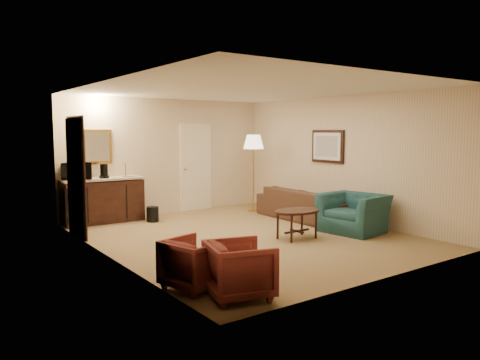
{
  "coord_description": "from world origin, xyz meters",
  "views": [
    {
      "loc": [
        -4.87,
        -6.67,
        1.88
      ],
      "look_at": [
        0.23,
        0.5,
        0.95
      ],
      "focal_mm": 35.0,
      "sensor_mm": 36.0,
      "label": 1
    }
  ],
  "objects_px": {
    "wetbar_cabinet": "(103,200)",
    "sofa": "(304,199)",
    "rose_chair_near": "(195,261)",
    "rose_chair_far": "(240,267)",
    "microwave": "(77,169)",
    "coffee_table": "(297,224)",
    "waste_bin": "(153,214)",
    "coffee_maker": "(104,171)",
    "teal_armchair": "(354,206)",
    "floor_lamp": "(253,173)"
  },
  "relations": [
    {
      "from": "rose_chair_far",
      "to": "microwave",
      "type": "bearing_deg",
      "value": 18.61
    },
    {
      "from": "floor_lamp",
      "to": "microwave",
      "type": "relative_size",
      "value": 3.13
    },
    {
      "from": "floor_lamp",
      "to": "coffee_table",
      "type": "bearing_deg",
      "value": -112.04
    },
    {
      "from": "wetbar_cabinet",
      "to": "rose_chair_far",
      "type": "bearing_deg",
      "value": -92.75
    },
    {
      "from": "rose_chair_far",
      "to": "coffee_table",
      "type": "relative_size",
      "value": 0.8
    },
    {
      "from": "wetbar_cabinet",
      "to": "rose_chair_near",
      "type": "height_order",
      "value": "wetbar_cabinet"
    },
    {
      "from": "wetbar_cabinet",
      "to": "sofa",
      "type": "distance_m",
      "value": 4.2
    },
    {
      "from": "coffee_maker",
      "to": "teal_armchair",
      "type": "bearing_deg",
      "value": -65.51
    },
    {
      "from": "rose_chair_near",
      "to": "floor_lamp",
      "type": "distance_m",
      "value": 5.53
    },
    {
      "from": "waste_bin",
      "to": "microwave",
      "type": "distance_m",
      "value": 1.76
    },
    {
      "from": "sofa",
      "to": "microwave",
      "type": "height_order",
      "value": "microwave"
    },
    {
      "from": "floor_lamp",
      "to": "waste_bin",
      "type": "bearing_deg",
      "value": 176.18
    },
    {
      "from": "floor_lamp",
      "to": "microwave",
      "type": "bearing_deg",
      "value": 169.08
    },
    {
      "from": "waste_bin",
      "to": "rose_chair_far",
      "type": "bearing_deg",
      "value": -103.3
    },
    {
      "from": "rose_chair_far",
      "to": "microwave",
      "type": "xyz_separation_m",
      "value": [
        -0.25,
        5.24,
        0.76
      ]
    },
    {
      "from": "sofa",
      "to": "floor_lamp",
      "type": "height_order",
      "value": "floor_lamp"
    },
    {
      "from": "rose_chair_far",
      "to": "waste_bin",
      "type": "bearing_deg",
      "value": 2.58
    },
    {
      "from": "rose_chair_near",
      "to": "waste_bin",
      "type": "relative_size",
      "value": 2.13
    },
    {
      "from": "coffee_table",
      "to": "floor_lamp",
      "type": "xyz_separation_m",
      "value": [
        1.1,
        2.72,
        0.64
      ]
    },
    {
      "from": "waste_bin",
      "to": "coffee_table",
      "type": "bearing_deg",
      "value": -64.15
    },
    {
      "from": "rose_chair_near",
      "to": "rose_chair_far",
      "type": "bearing_deg",
      "value": -171.55
    },
    {
      "from": "rose_chair_near",
      "to": "floor_lamp",
      "type": "bearing_deg",
      "value": -59.6
    },
    {
      "from": "teal_armchair",
      "to": "rose_chair_far",
      "type": "distance_m",
      "value": 4.06
    },
    {
      "from": "teal_armchair",
      "to": "waste_bin",
      "type": "relative_size",
      "value": 3.51
    },
    {
      "from": "sofa",
      "to": "teal_armchair",
      "type": "relative_size",
      "value": 2.05
    },
    {
      "from": "sofa",
      "to": "microwave",
      "type": "relative_size",
      "value": 3.91
    },
    {
      "from": "coffee_table",
      "to": "microwave",
      "type": "relative_size",
      "value": 1.55
    },
    {
      "from": "wetbar_cabinet",
      "to": "microwave",
      "type": "height_order",
      "value": "microwave"
    },
    {
      "from": "coffee_table",
      "to": "sofa",
      "type": "bearing_deg",
      "value": 42.99
    },
    {
      "from": "sofa",
      "to": "coffee_table",
      "type": "height_order",
      "value": "sofa"
    },
    {
      "from": "rose_chair_near",
      "to": "microwave",
      "type": "bearing_deg",
      "value": -15.19
    },
    {
      "from": "wetbar_cabinet",
      "to": "rose_chair_near",
      "type": "xyz_separation_m",
      "value": [
        -0.5,
        -4.63,
        -0.13
      ]
    },
    {
      "from": "wetbar_cabinet",
      "to": "waste_bin",
      "type": "xyz_separation_m",
      "value": [
        0.85,
        -0.54,
        -0.3
      ]
    },
    {
      "from": "teal_armchair",
      "to": "floor_lamp",
      "type": "distance_m",
      "value": 2.95
    },
    {
      "from": "floor_lamp",
      "to": "waste_bin",
      "type": "height_order",
      "value": "floor_lamp"
    },
    {
      "from": "rose_chair_near",
      "to": "coffee_table",
      "type": "bearing_deg",
      "value": -81.38
    },
    {
      "from": "floor_lamp",
      "to": "microwave",
      "type": "height_order",
      "value": "floor_lamp"
    },
    {
      "from": "coffee_table",
      "to": "microwave",
      "type": "bearing_deg",
      "value": 128.48
    },
    {
      "from": "rose_chair_near",
      "to": "teal_armchair",
      "type": "bearing_deg",
      "value": -90.93
    },
    {
      "from": "sofa",
      "to": "rose_chair_far",
      "type": "relative_size",
      "value": 3.18
    },
    {
      "from": "coffee_table",
      "to": "floor_lamp",
      "type": "height_order",
      "value": "floor_lamp"
    },
    {
      "from": "rose_chair_near",
      "to": "wetbar_cabinet",
      "type": "bearing_deg",
      "value": -21.35
    },
    {
      "from": "rose_chair_far",
      "to": "coffee_maker",
      "type": "bearing_deg",
      "value": 12.91
    },
    {
      "from": "floor_lamp",
      "to": "teal_armchair",
      "type": "bearing_deg",
      "value": -87.31
    },
    {
      "from": "teal_armchair",
      "to": "coffee_table",
      "type": "xyz_separation_m",
      "value": [
        -1.24,
        0.2,
        -0.22
      ]
    },
    {
      "from": "rose_chair_near",
      "to": "coffee_maker",
      "type": "xyz_separation_m",
      "value": [
        0.52,
        4.56,
        0.73
      ]
    },
    {
      "from": "wetbar_cabinet",
      "to": "waste_bin",
      "type": "height_order",
      "value": "wetbar_cabinet"
    },
    {
      "from": "rose_chair_far",
      "to": "floor_lamp",
      "type": "height_order",
      "value": "floor_lamp"
    },
    {
      "from": "rose_chair_far",
      "to": "teal_armchair",
      "type": "bearing_deg",
      "value": -51.14
    },
    {
      "from": "rose_chair_far",
      "to": "coffee_maker",
      "type": "relative_size",
      "value": 2.43
    }
  ]
}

